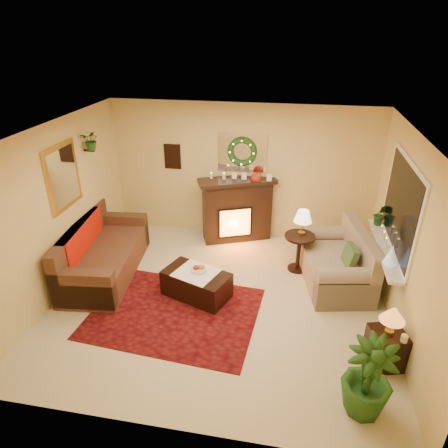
% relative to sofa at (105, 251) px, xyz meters
% --- Properties ---
extents(floor, '(5.00, 5.00, 0.00)m').
position_rel_sofa_xyz_m(floor, '(2.04, -0.41, -0.43)').
color(floor, beige).
rests_on(floor, ground).
extents(ceiling, '(5.00, 5.00, 0.00)m').
position_rel_sofa_xyz_m(ceiling, '(2.04, -0.41, 2.17)').
color(ceiling, white).
rests_on(ceiling, ground).
extents(wall_back, '(5.00, 5.00, 0.00)m').
position_rel_sofa_xyz_m(wall_back, '(2.04, 1.84, 0.87)').
color(wall_back, '#EFD88C').
rests_on(wall_back, ground).
extents(wall_front, '(5.00, 5.00, 0.00)m').
position_rel_sofa_xyz_m(wall_front, '(2.04, -2.66, 0.87)').
color(wall_front, '#EFD88C').
rests_on(wall_front, ground).
extents(wall_left, '(4.50, 4.50, 0.00)m').
position_rel_sofa_xyz_m(wall_left, '(-0.46, -0.41, 0.87)').
color(wall_left, '#EFD88C').
rests_on(wall_left, ground).
extents(wall_right, '(4.50, 4.50, 0.00)m').
position_rel_sofa_xyz_m(wall_right, '(4.54, -0.41, 0.87)').
color(wall_right, '#EFD88C').
rests_on(wall_right, ground).
extents(area_rug, '(2.54, 1.98, 0.01)m').
position_rel_sofa_xyz_m(area_rug, '(1.43, -0.84, -0.42)').
color(area_rug, '#5F2117').
rests_on(area_rug, floor).
extents(sofa, '(1.17, 2.22, 0.92)m').
position_rel_sofa_xyz_m(sofa, '(0.00, 0.00, 0.00)').
color(sofa, '#552D19').
rests_on(sofa, floor).
extents(red_throw, '(0.88, 1.43, 0.02)m').
position_rel_sofa_xyz_m(red_throw, '(-0.08, 0.16, 0.02)').
color(red_throw, red).
rests_on(red_throw, sofa).
extents(fireplace, '(1.34, 0.86, 1.18)m').
position_rel_sofa_xyz_m(fireplace, '(1.98, 1.63, 0.12)').
color(fireplace, black).
rests_on(fireplace, floor).
extents(poinsettia, '(0.20, 0.20, 0.20)m').
position_rel_sofa_xyz_m(poinsettia, '(2.33, 1.61, 0.87)').
color(poinsettia, '#A02415').
rests_on(poinsettia, fireplace).
extents(mantel_candle_a, '(0.05, 0.05, 0.16)m').
position_rel_sofa_xyz_m(mantel_candle_a, '(1.50, 1.58, 0.83)').
color(mantel_candle_a, white).
rests_on(mantel_candle_a, fireplace).
extents(mantel_candle_b, '(0.06, 0.06, 0.19)m').
position_rel_sofa_xyz_m(mantel_candle_b, '(1.74, 1.57, 0.83)').
color(mantel_candle_b, '#F2F0C3').
rests_on(mantel_candle_b, fireplace).
extents(mantel_mirror, '(0.92, 0.02, 0.72)m').
position_rel_sofa_xyz_m(mantel_mirror, '(2.04, 1.82, 1.27)').
color(mantel_mirror, white).
rests_on(mantel_mirror, wall_back).
extents(wreath, '(0.55, 0.11, 0.55)m').
position_rel_sofa_xyz_m(wreath, '(2.04, 1.78, 1.29)').
color(wreath, '#194719').
rests_on(wreath, wall_back).
extents(wall_art, '(0.32, 0.03, 0.48)m').
position_rel_sofa_xyz_m(wall_art, '(0.69, 1.82, 1.12)').
color(wall_art, '#381E11').
rests_on(wall_art, wall_back).
extents(gold_mirror, '(0.03, 0.84, 1.00)m').
position_rel_sofa_xyz_m(gold_mirror, '(-0.44, -0.11, 1.32)').
color(gold_mirror, gold).
rests_on(gold_mirror, wall_left).
extents(hanging_plant, '(0.33, 0.28, 0.36)m').
position_rel_sofa_xyz_m(hanging_plant, '(-0.30, 0.64, 1.54)').
color(hanging_plant, '#194719').
rests_on(hanging_plant, wall_left).
extents(loveseat, '(1.21, 1.74, 0.92)m').
position_rel_sofa_xyz_m(loveseat, '(3.78, 0.44, -0.01)').
color(loveseat, gray).
rests_on(loveseat, floor).
extents(window_frame, '(0.03, 1.86, 1.36)m').
position_rel_sofa_xyz_m(window_frame, '(4.53, 0.14, 1.12)').
color(window_frame, white).
rests_on(window_frame, wall_right).
extents(window_glass, '(0.02, 1.70, 1.22)m').
position_rel_sofa_xyz_m(window_glass, '(4.51, 0.14, 1.12)').
color(window_glass, black).
rests_on(window_glass, wall_right).
extents(window_sill, '(0.22, 1.86, 0.04)m').
position_rel_sofa_xyz_m(window_sill, '(4.42, 0.14, 0.44)').
color(window_sill, white).
rests_on(window_sill, wall_right).
extents(mini_tree, '(0.19, 0.19, 0.28)m').
position_rel_sofa_xyz_m(mini_tree, '(4.40, -0.34, 0.61)').
color(mini_tree, silver).
rests_on(mini_tree, window_sill).
extents(sill_plant, '(0.27, 0.22, 0.49)m').
position_rel_sofa_xyz_m(sill_plant, '(4.44, 0.87, 0.65)').
color(sill_plant, '#1E5A27').
rests_on(sill_plant, window_sill).
extents(side_table_round, '(0.66, 0.66, 0.67)m').
position_rel_sofa_xyz_m(side_table_round, '(3.20, 0.69, -0.11)').
color(side_table_round, black).
rests_on(side_table_round, floor).
extents(lamp_cream, '(0.30, 0.30, 0.45)m').
position_rel_sofa_xyz_m(lamp_cream, '(3.22, 0.72, 0.45)').
color(lamp_cream, '#FFDAB7').
rests_on(lamp_cream, side_table_round).
extents(end_table_square, '(0.49, 0.49, 0.49)m').
position_rel_sofa_xyz_m(end_table_square, '(4.30, -1.29, -0.16)').
color(end_table_square, '#48200F').
rests_on(end_table_square, floor).
extents(lamp_tiffany, '(0.30, 0.30, 0.44)m').
position_rel_sofa_xyz_m(lamp_tiffany, '(4.29, -1.32, 0.31)').
color(lamp_tiffany, '#DA6409').
rests_on(lamp_tiffany, end_table_square).
extents(coffee_table, '(1.14, 0.87, 0.42)m').
position_rel_sofa_xyz_m(coffee_table, '(1.66, -0.36, -0.22)').
color(coffee_table, '#4A311D').
rests_on(coffee_table, floor).
extents(fruit_bowl, '(0.24, 0.24, 0.06)m').
position_rel_sofa_xyz_m(fruit_bowl, '(1.69, -0.32, 0.02)').
color(fruit_bowl, silver).
rests_on(fruit_bowl, coffee_table).
extents(floor_palm, '(1.67, 1.67, 2.90)m').
position_rel_sofa_xyz_m(floor_palm, '(3.96, -2.05, 0.02)').
color(floor_palm, black).
rests_on(floor_palm, floor).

